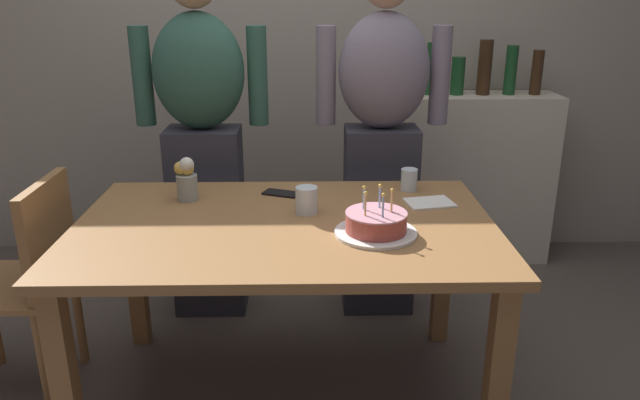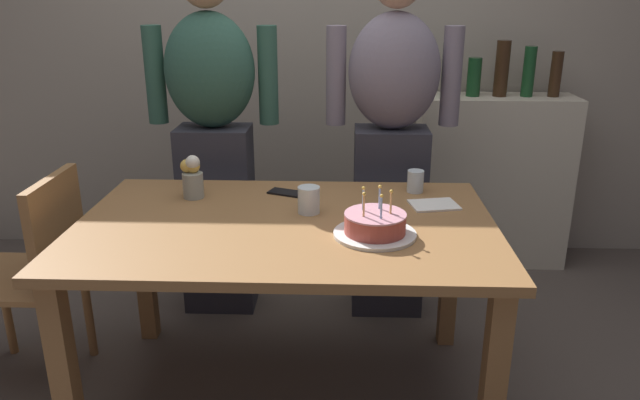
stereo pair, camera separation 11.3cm
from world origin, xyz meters
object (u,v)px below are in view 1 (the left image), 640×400
(person_woman_cardigan, at_px, (382,138))
(person_man_bearded, at_px, (203,138))
(birthday_cake, at_px, (376,224))
(dining_chair, at_px, (28,273))
(water_glass_far, at_px, (307,200))
(flower_vase, at_px, (186,178))
(cell_phone, at_px, (281,193))
(water_glass_near, at_px, (409,180))
(napkin_stack, at_px, (429,203))

(person_woman_cardigan, bearing_deg, person_man_bearded, 0.00)
(birthday_cake, relative_size, dining_chair, 0.32)
(water_glass_far, height_order, flower_vase, flower_vase)
(water_glass_far, bearing_deg, birthday_cake, -42.20)
(cell_phone, distance_m, dining_chair, 1.01)
(birthday_cake, distance_m, water_glass_near, 0.51)
(water_glass_far, distance_m, dining_chair, 1.09)
(napkin_stack, relative_size, flower_vase, 1.03)
(person_man_bearded, height_order, person_woman_cardigan, same)
(person_man_bearded, bearing_deg, napkin_stack, 150.50)
(water_glass_far, height_order, napkin_stack, water_glass_far)
(dining_chair, bearing_deg, flower_vase, 107.64)
(water_glass_far, relative_size, flower_vase, 0.58)
(water_glass_near, distance_m, flower_vase, 0.90)
(water_glass_near, xyz_separation_m, dining_chair, (-1.48, -0.29, -0.27))
(flower_vase, bearing_deg, water_glass_near, 6.40)
(birthday_cake, height_order, dining_chair, birthday_cake)
(napkin_stack, distance_m, flower_vase, 0.95)
(water_glass_near, bearing_deg, dining_chair, -169.04)
(water_glass_far, xyz_separation_m, person_woman_cardigan, (0.35, 0.63, 0.08))
(cell_phone, bearing_deg, water_glass_near, 26.28)
(flower_vase, distance_m, person_woman_cardigan, 0.95)
(water_glass_near, distance_m, cell_phone, 0.53)
(cell_phone, bearing_deg, water_glass_far, -42.73)
(birthday_cake, xyz_separation_m, cell_phone, (-0.34, 0.43, -0.03))
(water_glass_far, xyz_separation_m, napkin_stack, (0.48, 0.09, -0.05))
(water_glass_near, height_order, flower_vase, flower_vase)
(water_glass_far, xyz_separation_m, flower_vase, (-0.47, 0.16, 0.04))
(birthday_cake, bearing_deg, person_man_bearded, 130.24)
(water_glass_near, xyz_separation_m, napkin_stack, (0.05, -0.17, -0.04))
(water_glass_far, distance_m, napkin_stack, 0.49)
(flower_vase, xyz_separation_m, dining_chair, (-0.58, -0.19, -0.31))
(water_glass_near, relative_size, water_glass_far, 0.91)
(flower_vase, distance_m, person_man_bearded, 0.48)
(cell_phone, distance_m, person_woman_cardigan, 0.63)
(napkin_stack, bearing_deg, person_man_bearded, 150.50)
(water_glass_far, xyz_separation_m, dining_chair, (-1.06, -0.03, -0.27))
(birthday_cake, bearing_deg, water_glass_near, 68.43)
(cell_phone, height_order, napkin_stack, same)
(water_glass_far, xyz_separation_m, person_man_bearded, (-0.48, 0.63, 0.08))
(person_man_bearded, bearing_deg, flower_vase, 91.22)
(flower_vase, bearing_deg, person_man_bearded, 91.22)
(napkin_stack, bearing_deg, person_woman_cardigan, 103.26)
(person_man_bearded, xyz_separation_m, person_woman_cardigan, (0.83, 0.00, 0.00))
(napkin_stack, height_order, flower_vase, flower_vase)
(person_man_bearded, bearing_deg, water_glass_near, 157.51)
(person_woman_cardigan, distance_m, dining_chair, 1.59)
(water_glass_far, bearing_deg, water_glass_near, 31.56)
(person_man_bearded, bearing_deg, dining_chair, 48.96)
(dining_chair, bearing_deg, birthday_cake, 81.78)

